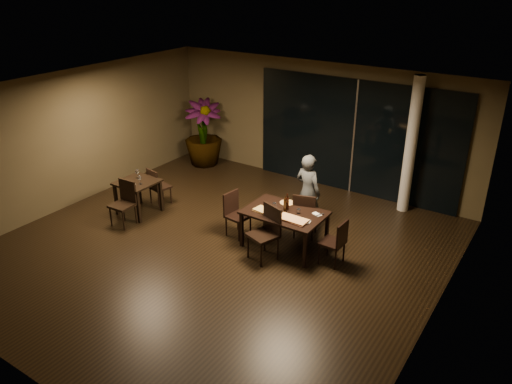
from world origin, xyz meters
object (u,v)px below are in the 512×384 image
object	(u,v)px
bottle_b	(285,205)
bottle_a	(285,203)
chair_main_near	(267,230)
chair_main_right	(336,240)
bottle_c	(287,202)
chair_main_far	(305,213)
side_table	(138,187)
main_table	(285,215)
chair_main_left	(235,212)
chair_side_near	(125,200)
chair_side_far	(157,185)
diner	(308,192)
potted_plant	(203,133)

from	to	relation	value
bottle_b	bottle_a	bearing A→B (deg)	121.81
chair_main_near	chair_main_right	distance (m)	1.27
bottle_a	bottle_c	bearing A→B (deg)	22.59
chair_main_far	chair_main_right	size ratio (longest dim) A/B	1.10
side_table	bottle_b	size ratio (longest dim) A/B	2.75
main_table	side_table	world-z (taller)	same
chair_main_left	bottle_a	distance (m)	1.11
chair_main_right	bottle_b	bearing A→B (deg)	-88.92
bottle_a	bottle_b	bearing A→B (deg)	-58.19
chair_main_far	chair_side_near	distance (m)	3.75
chair_main_left	bottle_b	size ratio (longest dim) A/B	3.13
side_table	chair_main_far	bearing A→B (deg)	16.07
chair_main_far	chair_main_right	bearing A→B (deg)	133.10
chair_main_left	chair_main_right	xyz separation A→B (m)	(2.17, 0.10, -0.02)
chair_main_left	chair_side_far	bearing A→B (deg)	93.28
chair_main_near	side_table	bearing A→B (deg)	-161.33
chair_main_far	bottle_b	xyz separation A→B (m)	(-0.15, -0.53, 0.35)
diner	bottle_c	size ratio (longest dim) A/B	4.85
chair_side_far	chair_side_near	xyz separation A→B (m)	(0.08, -1.04, 0.05)
chair_main_near	bottle_a	world-z (taller)	chair_main_near
side_table	chair_side_near	distance (m)	0.54
chair_main_right	main_table	bearing A→B (deg)	-89.23
bottle_a	bottle_b	size ratio (longest dim) A/B	0.95
diner	chair_side_far	bearing A→B (deg)	24.87
chair_main_left	potted_plant	xyz separation A→B (m)	(-3.00, 2.72, 0.38)
main_table	bottle_b	xyz separation A→B (m)	(0.01, -0.01, 0.22)
chair_side_far	chair_side_near	world-z (taller)	chair_side_near
bottle_a	main_table	bearing A→B (deg)	-62.12
bottle_a	bottle_b	world-z (taller)	bottle_b
chair_main_near	chair_main_left	world-z (taller)	chair_main_near
chair_main_left	bottle_a	xyz separation A→B (m)	(1.03, 0.21, 0.38)
chair_main_left	bottle_a	size ratio (longest dim) A/B	3.28
diner	bottle_b	xyz separation A→B (m)	(0.03, -0.96, 0.10)
chair_main_near	bottle_b	world-z (taller)	bottle_b
bottle_c	chair_side_far	bearing A→B (deg)	-178.80
chair_side_near	potted_plant	distance (m)	3.72
main_table	chair_main_right	distance (m)	1.11
side_table	chair_main_right	xyz separation A→B (m)	(4.50, 0.48, -0.13)
chair_side_near	bottle_c	size ratio (longest dim) A/B	2.89
chair_main_right	chair_main_left	bearing A→B (deg)	-85.39
chair_main_near	main_table	bearing A→B (deg)	101.27
chair_main_near	chair_main_far	bearing A→B (deg)	96.63
chair_side_near	chair_main_right	bearing A→B (deg)	10.33
main_table	chair_main_left	bearing A→B (deg)	-173.48
bottle_c	main_table	bearing A→B (deg)	-83.74
main_table	diner	size ratio (longest dim) A/B	0.94
main_table	bottle_a	distance (m)	0.23
chair_main_far	bottle_c	distance (m)	0.59
bottle_b	bottle_c	size ratio (longest dim) A/B	0.88
main_table	potted_plant	world-z (taller)	potted_plant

